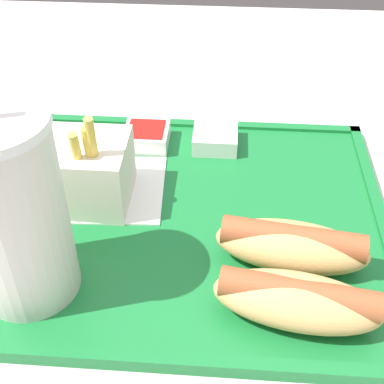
% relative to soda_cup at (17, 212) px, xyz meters
% --- Properties ---
extents(food_tray, '(0.40, 0.35, 0.01)m').
position_rel_soda_cup_xyz_m(food_tray, '(-0.13, -0.10, -0.09)').
color(food_tray, '#197233').
rests_on(food_tray, dining_table).
extents(paper_napkin, '(0.14, 0.12, 0.00)m').
position_rel_soda_cup_xyz_m(paper_napkin, '(-0.03, -0.14, -0.09)').
color(paper_napkin, white).
rests_on(paper_napkin, food_tray).
extents(soda_cup, '(0.09, 0.09, 0.21)m').
position_rel_soda_cup_xyz_m(soda_cup, '(0.00, 0.00, 0.00)').
color(soda_cup, silver).
rests_on(soda_cup, food_tray).
extents(hot_dog_far, '(0.14, 0.07, 0.04)m').
position_rel_soda_cup_xyz_m(hot_dog_far, '(-0.23, 0.02, -0.06)').
color(hot_dog_far, tan).
rests_on(hot_dog_far, food_tray).
extents(hot_dog_near, '(0.14, 0.07, 0.04)m').
position_rel_soda_cup_xyz_m(hot_dog_near, '(-0.23, -0.04, -0.06)').
color(hot_dog_near, tan).
rests_on(hot_dog_near, food_tray).
extents(fries_carton, '(0.10, 0.08, 0.11)m').
position_rel_soda_cup_xyz_m(fries_carton, '(-0.02, -0.12, -0.05)').
color(fries_carton, silver).
rests_on(fries_carton, food_tray).
extents(sauce_cup_mayo, '(0.05, 0.05, 0.02)m').
position_rel_soda_cup_xyz_m(sauce_cup_mayo, '(-0.15, -0.23, -0.07)').
color(sauce_cup_mayo, silver).
rests_on(sauce_cup_mayo, food_tray).
extents(sauce_cup_ketchup, '(0.05, 0.05, 0.02)m').
position_rel_soda_cup_xyz_m(sauce_cup_ketchup, '(-0.07, -0.22, -0.07)').
color(sauce_cup_ketchup, silver).
rests_on(sauce_cup_ketchup, food_tray).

